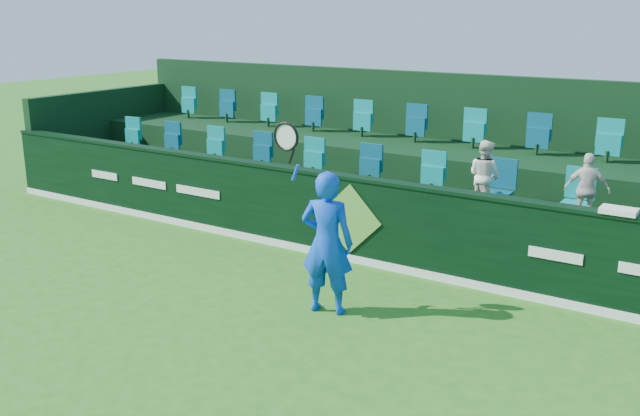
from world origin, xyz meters
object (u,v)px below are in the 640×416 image
Objects in this scene: tennis_player at (327,242)px; towel at (619,211)px; spectator_middle at (587,190)px; spectator_left at (484,176)px.

tennis_player is 5.76× the size of towel.
spectator_middle is 2.43× the size of towel.
tennis_player is 2.37× the size of spectator_middle.
tennis_player reaches higher than spectator_middle.
tennis_player is 3.64m from towel.
spectator_middle is at bearing 119.44° from towel.
spectator_left reaches higher than spectator_middle.
tennis_player reaches higher than towel.
spectator_left is 1.51m from spectator_middle.
spectator_middle is at bearing 50.66° from tennis_player.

